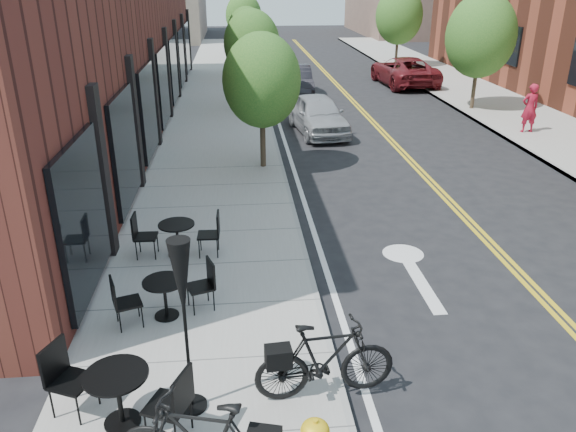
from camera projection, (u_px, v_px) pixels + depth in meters
name	position (u px, v px, depth m)	size (l,w,h in m)	color
ground	(335.00, 359.00, 8.45)	(120.00, 120.00, 0.00)	black
sidewalk_near	(217.00, 159.00, 17.40)	(4.00, 70.00, 0.12)	#9E9B93
building_near	(83.00, 32.00, 19.31)	(5.00, 28.00, 7.00)	#4E2019
tree_near_a	(262.00, 81.00, 15.59)	(2.20, 2.20, 3.81)	#382B1E
tree_near_b	(252.00, 44.00, 22.86)	(2.30, 2.30, 3.98)	#382B1E
tree_near_c	(247.00, 31.00, 30.25)	(2.10, 2.10, 3.67)	#382B1E
tree_near_d	(244.00, 16.00, 37.47)	(2.40, 2.40, 4.11)	#382B1E
tree_far_b	(481.00, 36.00, 22.60)	(2.80, 2.80, 4.62)	#382B1E
tree_far_c	(399.00, 16.00, 33.57)	(2.80, 2.80, 4.62)	#382B1E
bicycle_right	(325.00, 360.00, 7.33)	(0.53, 1.88, 1.13)	black
bistro_set_a	(118.00, 391.00, 6.88)	(1.86, 1.16, 0.99)	black
bistro_set_b	(165.00, 293.00, 9.12)	(1.64, 0.91, 0.86)	black
bistro_set_c	(177.00, 235.00, 11.13)	(1.66, 0.74, 0.90)	black
patio_umbrella	(182.00, 292.00, 6.65)	(0.39, 0.39, 2.42)	black
parked_car_a	(318.00, 114.00, 20.23)	(1.61, 4.01, 1.37)	#989B9F
parked_car_b	(295.00, 81.00, 26.34)	(1.49, 4.29, 1.41)	black
parked_car_c	(269.00, 58.00, 34.10)	(1.87, 4.59, 1.33)	#A2A3A7
parked_car_far	(404.00, 71.00, 29.06)	(2.42, 5.24, 1.46)	maroon
pedestrian	(530.00, 108.00, 19.83)	(0.63, 0.41, 1.72)	#A4152C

